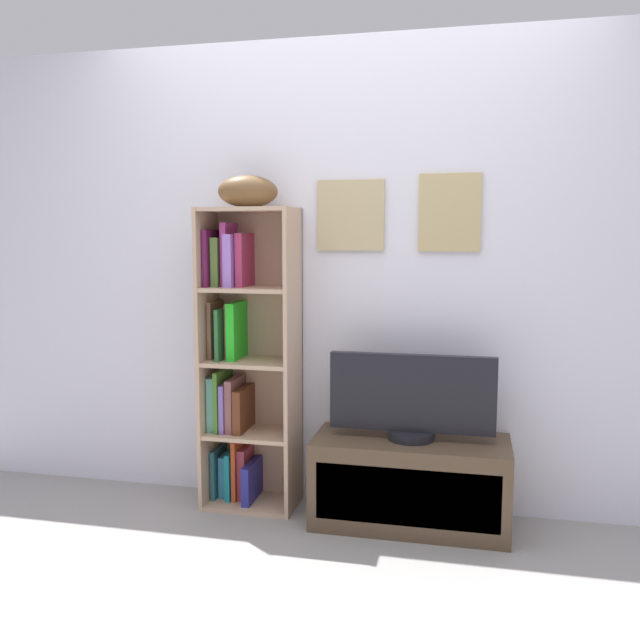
{
  "coord_description": "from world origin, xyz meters",
  "views": [
    {
      "loc": [
        0.62,
        -2.21,
        1.37
      ],
      "look_at": [
        -0.07,
        0.85,
        0.98
      ],
      "focal_mm": 37.76,
      "sensor_mm": 36.0,
      "label": 1
    }
  ],
  "objects_px": {
    "bookshelf": "(242,364)",
    "football": "(248,191)",
    "television": "(412,398)",
    "tv_stand": "(410,482)"
  },
  "relations": [
    {
      "from": "football",
      "to": "television",
      "type": "xyz_separation_m",
      "value": [
        0.81,
        -0.06,
        -0.97
      ]
    },
    {
      "from": "bookshelf",
      "to": "football",
      "type": "relative_size",
      "value": 5.19
    },
    {
      "from": "football",
      "to": "tv_stand",
      "type": "height_order",
      "value": "football"
    },
    {
      "from": "football",
      "to": "television",
      "type": "height_order",
      "value": "football"
    },
    {
      "from": "bookshelf",
      "to": "tv_stand",
      "type": "bearing_deg",
      "value": -5.9
    },
    {
      "from": "tv_stand",
      "to": "television",
      "type": "relative_size",
      "value": 1.19
    },
    {
      "from": "bookshelf",
      "to": "tv_stand",
      "type": "distance_m",
      "value": 1.01
    },
    {
      "from": "bookshelf",
      "to": "television",
      "type": "xyz_separation_m",
      "value": [
        0.87,
        -0.09,
        -0.11
      ]
    },
    {
      "from": "television",
      "to": "bookshelf",
      "type": "bearing_deg",
      "value": 174.17
    },
    {
      "from": "football",
      "to": "television",
      "type": "bearing_deg",
      "value": -4.08
    }
  ]
}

